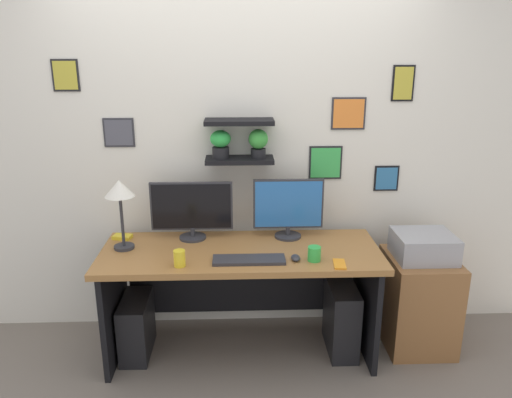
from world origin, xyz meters
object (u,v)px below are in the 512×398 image
printer (424,246)px  computer_tower_left (137,326)px  monitor_right (288,207)px  drawer_cabinet (418,301)px  desk (241,275)px  monitor_left (192,209)px  computer_mouse (296,258)px  coffee_mug (314,254)px  pen_cup (179,258)px  cell_phone (339,264)px  scissors_tray (122,237)px  keyboard (249,260)px  desk_lamp (120,194)px  computer_tower_right (341,318)px

printer → computer_tower_left: 1.99m
monitor_right → drawer_cabinet: monitor_right is taller
desk → monitor_left: monitor_left is taller
desk → printer: size_ratio=4.71×
computer_mouse → coffee_mug: (0.11, -0.01, 0.03)m
desk → coffee_mug: bearing=-28.4°
monitor_left → pen_cup: size_ratio=5.48×
monitor_right → cell_phone: monitor_right is taller
monitor_left → scissors_tray: size_ratio=4.56×
pen_cup → computer_tower_left: pen_cup is taller
desk → cell_phone: cell_phone is taller
computer_mouse → printer: bearing=14.5°
printer → keyboard: bearing=-168.6°
desk_lamp → printer: bearing=0.1°
computer_mouse → cell_phone: bearing=-17.0°
desk → pen_cup: 0.53m
computer_tower_right → computer_tower_left: bearing=179.2°
computer_mouse → coffee_mug: 0.12m
cell_phone → computer_tower_right: cell_phone is taller
monitor_right → computer_tower_right: monitor_right is taller
desk_lamp → desk: bearing=0.3°
scissors_tray → coffee_mug: bearing=-18.2°
computer_tower_left → drawer_cabinet: bearing=1.2°
coffee_mug → computer_tower_right: 0.63m
desk → desk_lamp: (-0.75, -0.00, 0.57)m
cell_phone → scissors_tray: bearing=166.7°
printer → drawer_cabinet: bearing=90.0°
scissors_tray → computer_tower_left: size_ratio=0.30×
desk_lamp → computer_tower_left: desk_lamp is taller
monitor_right → computer_mouse: 0.44m
desk_lamp → monitor_left: bearing=21.0°
coffee_mug → monitor_right: bearing=106.8°
scissors_tray → computer_tower_right: (1.48, -0.23, -0.52)m
scissors_tray → monitor_left: bearing=-1.0°
computer_tower_left → pen_cup: bearing=-35.9°
pen_cup → printer: size_ratio=0.26×
scissors_tray → printer: (2.01, -0.17, -0.03)m
keyboard → computer_mouse: 0.28m
cell_phone → monitor_left: bearing=158.5°
cell_phone → drawer_cabinet: bearing=31.7°
desk → drawer_cabinet: size_ratio=2.76×
cell_phone → coffee_mug: coffee_mug is taller
coffee_mug → scissors_tray: (-1.25, 0.41, -0.03)m
pen_cup → coffee_mug: bearing=3.3°
computer_tower_left → cell_phone: bearing=-11.6°
desk_lamp → cell_phone: 1.42m
monitor_right → printer: monitor_right is taller
printer → computer_tower_left: size_ratio=0.95×
monitor_left → desk_lamp: size_ratio=1.20×
monitor_right → computer_tower_right: size_ratio=0.99×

